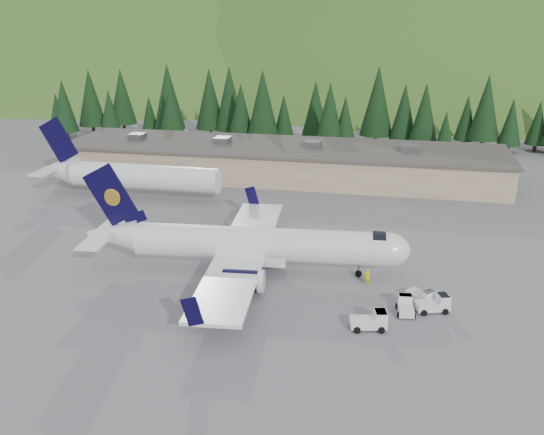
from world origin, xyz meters
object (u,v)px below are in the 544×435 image
Objects in this scene: airliner at (251,245)px; baggage_tug_d at (435,304)px; terminal_building at (282,161)px; second_airliner at (126,175)px; ramp_worker at (367,277)px; baggage_tug_a at (372,321)px; baggage_tug_b at (423,296)px; baggage_tug_c at (406,306)px.

airliner is 19.28m from baggage_tug_d.
airliner is 38.30m from terminal_building.
second_airliner is 42.66m from ramp_worker.
baggage_tug_d is at bearing 27.35° from baggage_tug_a.
baggage_tug_a is 1.15× the size of baggage_tug_b.
second_airliner is at bearing -36.95° from ramp_worker.
baggage_tug_c is 2.74m from baggage_tug_d.
baggage_tug_a reaches higher than baggage_tug_c.
second_airliner is 48.67m from baggage_tug_c.
airliner is at bearing -147.99° from baggage_tug_b.
airliner is at bearing -7.70° from ramp_worker.
baggage_tug_b is at bearing -40.24° from baggage_tug_c.
second_airliner reaches higher than airliner.
terminal_building is at bearing 91.05° from airliner.
second_airliner is 25.55m from terminal_building.
airliner is 11.62× the size of baggage_tug_b.
second_airliner reaches higher than baggage_tug_c.
terminal_building reaches higher than baggage_tug_b.
terminal_building is at bearing 98.06° from baggage_tug_a.
baggage_tug_c is at bearing -81.40° from baggage_tug_b.
baggage_tug_d is at bearing -78.77° from baggage_tug_c.
ramp_worker is (-5.33, 2.96, 0.18)m from baggage_tug_b.
ramp_worker is at bearing 30.62° from baggage_tug_c.
baggage_tug_a is at bearing -40.54° from second_airliner.
baggage_tug_a is 8.91m from ramp_worker.
baggage_tug_d is 1.99× the size of ramp_worker.
baggage_tug_b is 1.81m from baggage_tug_d.
baggage_tug_c is 6.42m from ramp_worker.
second_airliner is 8.34× the size of baggage_tug_d.
ramp_worker is (-6.38, 4.43, 0.12)m from baggage_tug_d.
second_airliner is at bearing 132.32° from airliner.
second_airliner is 16.58× the size of ramp_worker.
ramp_worker is at bearing -67.42° from terminal_building.
baggage_tug_c is at bearing 40.44° from baggage_tug_a.
airliner is at bearing 146.43° from baggage_tug_d.
second_airliner is (-23.94, 22.09, 0.33)m from airliner.
ramp_worker reaches higher than baggage_tug_d.
second_airliner is 50.41m from baggage_tug_d.
second_airliner is at bearing 49.76° from baggage_tug_c.
second_airliner is at bearing 127.85° from baggage_tug_a.
ramp_worker is at bearing -7.98° from airliner.
terminal_building reaches higher than baggage_tug_a.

